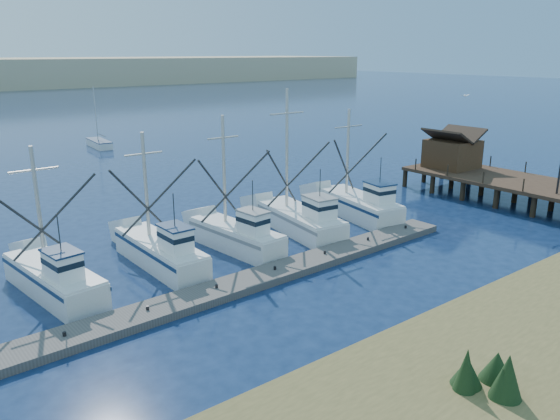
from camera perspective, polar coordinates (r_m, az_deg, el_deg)
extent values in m
plane|color=#0D1E3C|center=(31.29, 12.16, -7.77)|extent=(500.00, 500.00, 0.00)
cube|color=#56514C|center=(30.62, -3.47, -7.52)|extent=(32.45, 3.18, 0.43)
cylinder|color=black|center=(50.83, 23.73, 1.56)|extent=(0.44, 0.44, 1.70)
cube|color=black|center=(50.61, 23.86, 2.65)|extent=(7.00, 20.00, 0.30)
cube|color=#4C331E|center=(53.89, 17.54, 5.63)|extent=(4.00, 4.00, 2.60)
cube|color=silver|center=(31.68, -22.52, -6.91)|extent=(3.33, 8.19, 1.50)
cube|color=white|center=(29.30, -21.73, -5.53)|extent=(1.57, 2.10, 1.50)
cylinder|color=#B7B2A8|center=(31.72, -23.96, 0.47)|extent=(0.22, 0.22, 6.35)
cube|color=silver|center=(33.77, -12.39, -4.56)|extent=(2.31, 8.38, 1.52)
cube|color=white|center=(31.45, -10.86, -3.12)|extent=(1.29, 2.06, 1.50)
cylinder|color=#B7B2A8|center=(33.86, -13.85, 2.48)|extent=(0.22, 0.22, 6.47)
cube|color=silver|center=(35.80, -4.58, -3.01)|extent=(2.86, 7.70, 1.53)
cube|color=white|center=(33.80, -2.84, -1.44)|extent=(1.40, 1.95, 1.50)
cylinder|color=#B7B2A8|center=(35.67, -5.87, 4.13)|extent=(0.22, 0.22, 7.13)
cube|color=silver|center=(39.41, 2.01, -1.20)|extent=(3.78, 8.76, 1.45)
cube|color=white|center=(37.42, 4.15, 0.17)|extent=(1.82, 2.25, 1.50)
cylinder|color=#B7B2A8|center=(39.31, 0.72, 6.31)|extent=(0.22, 0.22, 8.61)
cube|color=silver|center=(43.13, 8.19, 0.28)|extent=(3.97, 8.45, 1.58)
cube|color=white|center=(41.37, 10.34, 1.70)|extent=(1.84, 2.21, 1.50)
cylinder|color=#B7B2A8|center=(43.15, 7.09, 5.99)|extent=(0.22, 0.22, 6.72)
cube|color=silver|center=(78.45, -18.37, 6.57)|extent=(2.22, 6.38, 0.90)
cylinder|color=#B7B2A8|center=(78.21, -18.71, 9.51)|extent=(0.12, 0.12, 7.20)
sphere|color=white|center=(46.62, 18.77, 11.24)|extent=(0.19, 0.19, 0.19)
cube|color=white|center=(46.39, 18.57, 11.26)|extent=(0.47, 0.11, 0.13)
cube|color=white|center=(46.86, 18.97, 11.27)|extent=(0.47, 0.11, 0.13)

